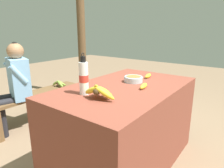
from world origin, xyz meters
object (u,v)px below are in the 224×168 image
(serving_bowl, at_px, (133,79))
(support_post_far, at_px, (81,33))
(loose_banana_front, at_px, (144,86))
(loose_banana_side, at_px, (148,76))
(banana_bunch_green, at_px, (59,83))
(banana_bunch_ripe, at_px, (99,91))
(water_bottle, at_px, (84,78))
(seated_vendor, at_px, (15,81))
(wooden_bench, at_px, (37,98))

(serving_bowl, bearing_deg, support_post_far, 59.00)
(loose_banana_front, relative_size, loose_banana_side, 1.05)
(banana_bunch_green, bearing_deg, support_post_far, 20.49)
(banana_bunch_ripe, height_order, loose_banana_side, banana_bunch_ripe)
(serving_bowl, xyz_separation_m, loose_banana_front, (-0.13, -0.18, -0.01))
(water_bottle, xyz_separation_m, loose_banana_side, (0.80, -0.15, -0.11))
(banana_bunch_green, bearing_deg, loose_banana_side, -89.61)
(serving_bowl, height_order, banana_bunch_green, serving_bowl)
(seated_vendor, bearing_deg, banana_bunch_green, -162.14)
(support_post_far, bearing_deg, loose_banana_front, -121.50)
(wooden_bench, bearing_deg, loose_banana_front, -88.85)
(loose_banana_side, height_order, support_post_far, support_post_far)
(banana_bunch_ripe, xyz_separation_m, loose_banana_front, (0.44, -0.13, -0.04))
(wooden_bench, bearing_deg, banana_bunch_green, -0.80)
(loose_banana_side, bearing_deg, banana_bunch_ripe, -178.84)
(seated_vendor, relative_size, banana_bunch_green, 4.44)
(loose_banana_front, bearing_deg, banana_bunch_green, 77.28)
(banana_bunch_ripe, relative_size, wooden_bench, 0.21)
(banana_bunch_ripe, distance_m, wooden_bench, 1.62)
(banana_bunch_green, xyz_separation_m, support_post_far, (0.81, 0.30, 0.72))
(serving_bowl, bearing_deg, wooden_bench, 96.59)
(water_bottle, xyz_separation_m, support_post_far, (1.60, 1.62, 0.29))
(banana_bunch_ripe, height_order, water_bottle, water_bottle)
(banana_bunch_ripe, bearing_deg, wooden_bench, 74.78)
(loose_banana_front, bearing_deg, support_post_far, 58.50)
(loose_banana_side, xyz_separation_m, wooden_bench, (-0.41, 1.48, -0.44))
(wooden_bench, bearing_deg, seated_vendor, -175.94)
(support_post_far, bearing_deg, water_bottle, -134.65)
(wooden_bench, bearing_deg, serving_bowl, -83.41)
(serving_bowl, xyz_separation_m, seated_vendor, (-0.44, 1.42, -0.16))
(water_bottle, relative_size, loose_banana_front, 2.10)
(serving_bowl, bearing_deg, loose_banana_front, -125.94)
(banana_bunch_ripe, height_order, support_post_far, support_post_far)
(water_bottle, distance_m, banana_bunch_green, 1.60)
(loose_banana_front, relative_size, seated_vendor, 0.14)
(water_bottle, height_order, wooden_bench, water_bottle)
(seated_vendor, height_order, banana_bunch_green, seated_vendor)
(wooden_bench, xyz_separation_m, support_post_far, (1.21, 0.30, 0.84))
(loose_banana_front, xyz_separation_m, support_post_far, (1.18, 1.92, 0.40))
(serving_bowl, distance_m, loose_banana_side, 0.24)
(serving_bowl, distance_m, loose_banana_front, 0.23)
(loose_banana_front, height_order, seated_vendor, seated_vendor)
(loose_banana_side, relative_size, seated_vendor, 0.13)
(wooden_bench, relative_size, seated_vendor, 1.21)
(water_bottle, bearing_deg, wooden_bench, 73.50)
(support_post_far, bearing_deg, seated_vendor, -167.93)
(loose_banana_front, xyz_separation_m, loose_banana_side, (0.38, 0.15, 0.00))
(serving_bowl, height_order, water_bottle, water_bottle)
(banana_bunch_ripe, bearing_deg, loose_banana_side, 1.16)
(banana_bunch_ripe, distance_m, loose_banana_front, 0.46)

